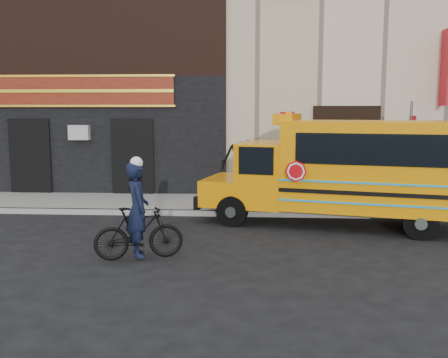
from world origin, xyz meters
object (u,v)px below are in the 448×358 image
object	(u,v)px
bicycle	(139,233)
cyclist	(138,212)
school_bus	(347,169)
sign_pole	(410,153)

from	to	relation	value
bicycle	cyclist	bearing A→B (deg)	9.68
bicycle	cyclist	world-z (taller)	cyclist
school_bus	sign_pole	size ratio (longest dim) A/B	2.21
school_bus	bicycle	size ratio (longest dim) A/B	4.00
school_bus	bicycle	bearing A→B (deg)	-145.42
school_bus	sign_pole	bearing A→B (deg)	38.02
cyclist	school_bus	bearing A→B (deg)	-80.05
school_bus	cyclist	xyz separation A→B (m)	(-4.77, -3.22, -0.54)
school_bus	bicycle	world-z (taller)	school_bus
school_bus	sign_pole	world-z (taller)	sign_pole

